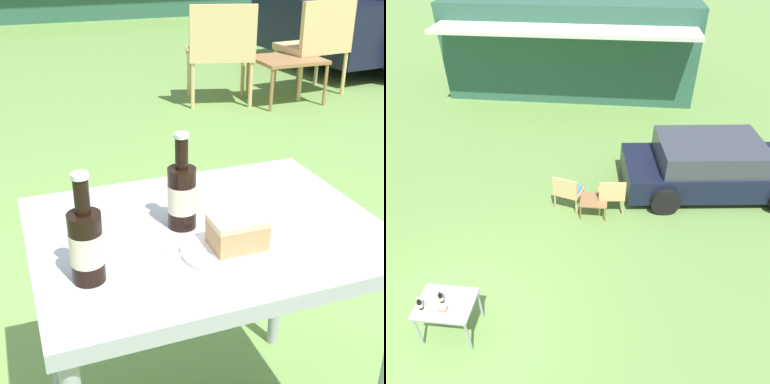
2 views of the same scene
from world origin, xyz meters
The scene contains 8 objects.
wicker_chair_cushioned centered at (1.43, 3.26, 0.50)m, with size 0.66×0.60×0.87m.
wicker_chair_plain centered at (2.39, 3.24, 0.50)m, with size 0.61×0.52×0.87m.
garden_side_table centered at (2.02, 3.11, 0.36)m, with size 0.58×0.51×0.40m.
patio_table centered at (0.00, 0.00, 0.64)m, with size 0.85×0.65×0.71m.
cake_on_plate centered at (0.02, -0.12, 0.75)m, with size 0.21×0.21×0.08m.
cola_bottle_near centered at (-0.05, 0.02, 0.80)m, with size 0.07×0.07×0.24m.
cola_bottle_far centered at (-0.31, -0.12, 0.80)m, with size 0.07×0.07×0.24m.
fork centered at (-0.06, -0.12, 0.72)m, with size 0.17×0.08×0.01m.
Camera 1 is at (-0.43, -1.07, 1.36)m, focal length 50.00 mm.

